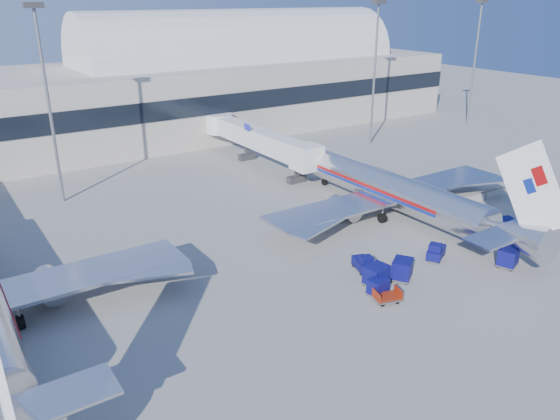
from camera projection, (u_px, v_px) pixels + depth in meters
ground at (351, 250)px, 53.40m from camera, size 260.00×260.00×0.00m
terminal at (58, 101)px, 86.86m from camera, size 170.00×28.15×21.00m
airliner_main at (394, 190)px, 60.98m from camera, size 32.00×37.26×12.07m
jetbridge_near at (254, 137)px, 79.71m from camera, size 4.40×27.50×6.25m
mast_west at (45, 77)px, 60.81m from camera, size 2.00×1.20×22.60m
mast_east at (376, 52)px, 86.69m from camera, size 2.00×1.20×22.60m
mast_far_east at (477, 45)px, 99.63m from camera, size 2.00×1.20×22.60m
barrier_near at (457, 204)px, 64.10m from camera, size 3.00×0.55×0.90m
barrier_mid at (475, 198)px, 65.81m from camera, size 3.00×0.55×0.90m
barrier_far at (492, 193)px, 67.51m from camera, size 3.00×0.55×0.90m
tug_lead at (436, 251)px, 51.46m from camera, size 2.90×2.35×1.69m
tug_right at (469, 226)px, 57.44m from camera, size 2.35×1.91×1.37m
tug_left at (364, 263)px, 49.18m from camera, size 1.96×2.77×1.63m
cart_train_a at (402, 269)px, 47.64m from camera, size 2.64×2.49×1.85m
cart_train_b at (376, 275)px, 46.70m from camera, size 2.28×1.87×1.81m
cart_train_c at (378, 287)px, 45.19m from camera, size 1.82×1.49×1.46m
cart_solo_near at (508, 257)px, 49.91m from camera, size 2.46×2.16×1.81m
cart_solo_far at (505, 224)px, 57.36m from camera, size 2.11×1.87×1.54m
cart_open_red at (387, 297)px, 44.29m from camera, size 2.42×2.01×0.56m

